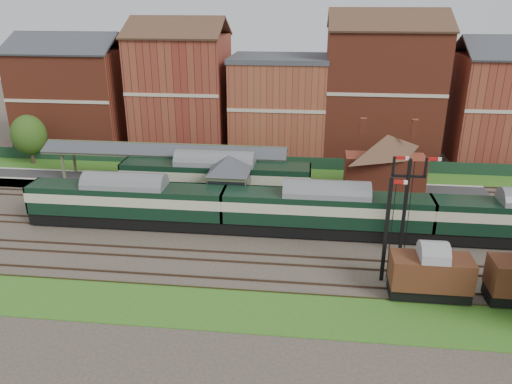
# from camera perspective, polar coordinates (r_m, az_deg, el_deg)

# --- Properties ---
(ground) EXTENTS (160.00, 160.00, 0.00)m
(ground) POSITION_cam_1_polar(r_m,az_deg,el_deg) (44.49, 0.15, -4.55)
(ground) COLOR #473D33
(ground) RESTS_ON ground
(grass_back) EXTENTS (90.00, 4.50, 0.06)m
(grass_back) POSITION_cam_1_polar(r_m,az_deg,el_deg) (59.22, 1.89, 2.19)
(grass_back) COLOR #2D6619
(grass_back) RESTS_ON ground
(grass_front) EXTENTS (90.00, 5.00, 0.06)m
(grass_front) POSITION_cam_1_polar(r_m,az_deg,el_deg) (34.16, -2.18, -13.25)
(grass_front) COLOR #2D6619
(grass_front) RESTS_ON ground
(fence) EXTENTS (90.00, 0.12, 1.50)m
(fence) POSITION_cam_1_polar(r_m,az_deg,el_deg) (60.88, 2.06, 3.45)
(fence) COLOR #193823
(fence) RESTS_ON ground
(platform) EXTENTS (55.00, 3.40, 1.00)m
(platform) POSITION_cam_1_polar(r_m,az_deg,el_deg) (53.86, -3.98, 0.70)
(platform) COLOR #2D2D2D
(platform) RESTS_ON ground
(signal_box) EXTENTS (5.40, 5.40, 6.00)m
(signal_box) POSITION_cam_1_polar(r_m,az_deg,el_deg) (46.59, -3.07, 0.91)
(signal_box) COLOR #617150
(signal_box) RESTS_ON ground
(brick_hut) EXTENTS (3.20, 2.64, 2.94)m
(brick_hut) POSITION_cam_1_polar(r_m,az_deg,el_deg) (46.73, 6.71, -1.78)
(brick_hut) COLOR maroon
(brick_hut) RESTS_ON ground
(station_building) EXTENTS (8.10, 8.10, 5.90)m
(station_building) POSITION_cam_1_polar(r_m,az_deg,el_deg) (52.43, 14.56, 3.47)
(station_building) COLOR brown
(station_building) RESTS_ON platform
(canopy) EXTENTS (26.00, 3.89, 4.08)m
(canopy) POSITION_cam_1_polar(r_m,az_deg,el_deg) (53.97, -10.39, 5.01)
(canopy) COLOR #4E5837
(canopy) RESTS_ON platform
(semaphore_bracket) EXTENTS (3.60, 0.25, 8.18)m
(semaphore_bracket) POSITION_cam_1_polar(r_m,az_deg,el_deg) (40.81, 16.79, -0.87)
(semaphore_bracket) COLOR black
(semaphore_bracket) RESTS_ON ground
(semaphore_siding) EXTENTS (1.23, 0.25, 8.00)m
(semaphore_siding) POSITION_cam_1_polar(r_m,az_deg,el_deg) (36.57, 14.71, -4.08)
(semaphore_siding) COLOR black
(semaphore_siding) RESTS_ON ground
(town_backdrop) EXTENTS (69.00, 10.00, 16.00)m
(town_backdrop) POSITION_cam_1_polar(r_m,az_deg,el_deg) (66.12, 2.48, 10.47)
(town_backdrop) COLOR brown
(town_backdrop) RESTS_ON ground
(dmu_train) EXTENTS (53.25, 2.80, 4.09)m
(dmu_train) POSITION_cam_1_polar(r_m,az_deg,el_deg) (43.29, 7.95, -2.05)
(dmu_train) COLOR black
(dmu_train) RESTS_ON ground
(platform_railcar) EXTENTS (18.99, 2.99, 4.37)m
(platform_railcar) POSITION_cam_1_polar(r_m,az_deg,el_deg) (50.15, -4.65, 1.59)
(platform_railcar) COLOR black
(platform_railcar) RESTS_ON ground
(goods_van_a) EXTENTS (5.37, 2.33, 3.26)m
(goods_van_a) POSITION_cam_1_polar(r_m,az_deg,el_deg) (36.41, 19.31, -8.80)
(goods_van_a) COLOR black
(goods_van_a) RESTS_ON ground
(tree_back) EXTENTS (4.23, 4.23, 6.18)m
(tree_back) POSITION_cam_1_polar(r_m,az_deg,el_deg) (67.64, -24.54, 5.97)
(tree_back) COLOR #382619
(tree_back) RESTS_ON ground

